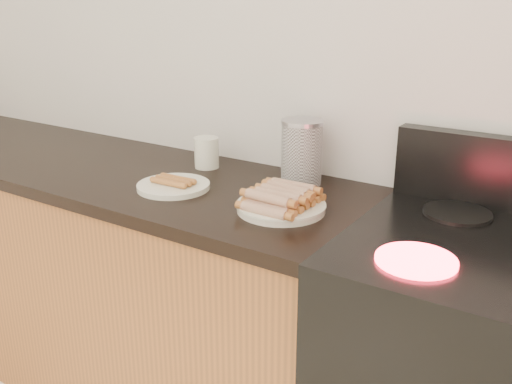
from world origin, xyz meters
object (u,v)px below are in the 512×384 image
Objects in this scene: main_plate at (281,208)px; mug at (207,153)px; side_plate at (173,186)px; canister at (302,152)px.

mug reaches higher than main_plate.
canister reaches higher than side_plate.
main_plate is 0.49m from mug.
side_plate is at bearing -139.16° from canister.
main_plate is at bearing -73.58° from canister.
canister is (-0.07, 0.25, 0.09)m from main_plate.
main_plate is at bearing -27.06° from mug.
mug is (-0.36, -0.03, -0.05)m from canister.
canister is at bearing 40.84° from side_plate.
side_plate is 2.13× the size of mug.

